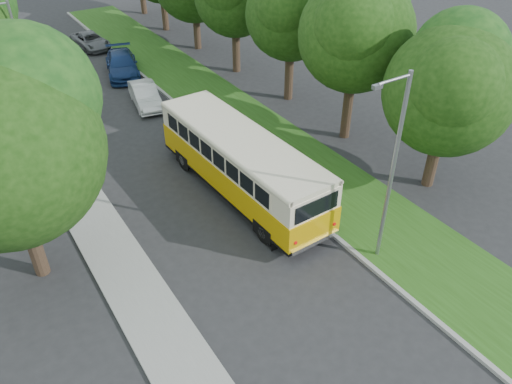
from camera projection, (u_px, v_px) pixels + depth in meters
ground at (256, 260)px, 20.38m from camera, size 120.00×120.00×0.00m
curb at (262, 176)px, 25.37m from camera, size 0.20×70.00×0.15m
grass_verge at (299, 163)px, 26.42m from camera, size 4.50×70.00×0.13m
sidewalk at (101, 233)px, 21.65m from camera, size 2.20×70.00×0.12m
treeline at (141, 1)px, 30.72m from camera, size 24.27×41.91×9.46m
lamppost_near at (391, 167)px, 18.02m from camera, size 1.71×0.16×8.00m
lamppost_far at (23, 65)px, 26.91m from camera, size 1.71×0.16×7.50m
warning_sign at (57, 133)px, 25.62m from camera, size 0.56×0.10×2.50m
vintage_bus at (241, 165)px, 23.31m from camera, size 3.19×10.92×3.22m
car_silver at (199, 141)px, 26.96m from camera, size 2.35×4.54×1.48m
car_white at (145, 95)px, 31.89m from camera, size 2.19×4.40×1.39m
car_blue at (122, 65)px, 36.08m from camera, size 3.50×5.70×1.54m
car_grey at (91, 41)px, 40.87m from camera, size 2.46×4.59×1.22m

